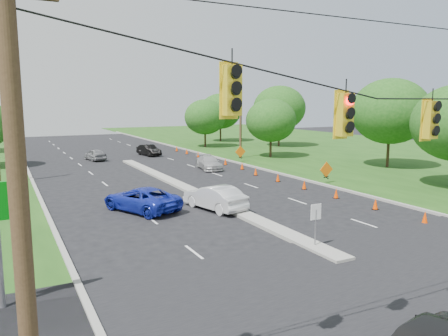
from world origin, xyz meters
TOP-DOWN VIEW (x-y plane):
  - ground at (0.00, 0.00)m, footprint 160.00×160.00m
  - cross_street at (0.00, 0.00)m, footprint 160.00×14.00m
  - curb_left at (-10.10, 30.00)m, footprint 0.25×110.00m
  - curb_right at (10.10, 30.00)m, footprint 0.25×110.00m
  - median at (0.00, 21.00)m, footprint 1.00×34.00m
  - median_sign at (0.00, 6.00)m, footprint 0.55×0.06m
  - utility_pole_far_right at (12.50, 35.00)m, footprint 0.28×0.28m
  - cone_1 at (7.87, 6.50)m, footprint 0.32×0.32m
  - cone_2 at (7.87, 10.00)m, footprint 0.32×0.32m
  - cone_3 at (7.87, 13.50)m, footprint 0.32×0.32m
  - cone_4 at (7.87, 17.00)m, footprint 0.32×0.32m
  - cone_5 at (7.87, 20.50)m, footprint 0.32×0.32m
  - cone_6 at (7.87, 24.00)m, footprint 0.32×0.32m
  - cone_7 at (8.47, 27.50)m, footprint 0.32×0.32m
  - cone_8 at (8.47, 31.00)m, footprint 0.32×0.32m
  - cone_9 at (8.47, 34.50)m, footprint 0.32×0.32m
  - cone_10 at (8.47, 38.00)m, footprint 0.32×0.32m
  - cone_11 at (8.47, 41.50)m, footprint 0.32×0.32m
  - cone_12 at (8.47, 45.00)m, footprint 0.32×0.32m
  - work_sign_1 at (10.80, 18.00)m, footprint 1.27×0.58m
  - work_sign_2 at (10.80, 32.00)m, footprint 1.27×0.58m
  - tree_8 at (22.00, 22.00)m, footprint 7.56×7.56m
  - tree_9 at (16.00, 34.00)m, footprint 5.88×5.88m
  - tree_10 at (24.00, 44.00)m, footprint 7.56×7.56m
  - tree_11 at (20.00, 55.00)m, footprint 6.72×6.72m
  - tree_12 at (14.00, 48.00)m, footprint 5.88×5.88m
  - white_sedan at (-0.83, 14.53)m, footprint 2.57×4.81m
  - blue_pickup at (-4.90, 16.26)m, footprint 4.33×5.74m
  - silver_car_far at (5.67, 29.12)m, footprint 2.52×4.68m
  - silver_car_oncoming at (-2.86, 40.81)m, footprint 2.07×3.97m
  - dark_car_receding at (3.80, 42.28)m, footprint 2.09×4.25m

SIDE VIEW (x-z plane):
  - ground at x=0.00m, z-range 0.00..0.00m
  - cross_street at x=0.00m, z-range -0.01..0.01m
  - curb_left at x=-10.10m, z-range -0.08..0.08m
  - curb_right at x=10.10m, z-range -0.08..0.08m
  - median at x=0.00m, z-range -0.09..0.09m
  - cone_1 at x=7.87m, z-range 0.00..0.70m
  - cone_2 at x=7.87m, z-range 0.00..0.70m
  - cone_3 at x=7.87m, z-range 0.00..0.70m
  - cone_4 at x=7.87m, z-range 0.00..0.70m
  - cone_5 at x=7.87m, z-range 0.00..0.70m
  - cone_6 at x=7.87m, z-range 0.00..0.70m
  - cone_7 at x=8.47m, z-range 0.00..0.70m
  - cone_8 at x=8.47m, z-range 0.00..0.70m
  - cone_9 at x=8.47m, z-range 0.00..0.70m
  - cone_10 at x=8.47m, z-range 0.00..0.70m
  - cone_11 at x=8.47m, z-range 0.00..0.70m
  - cone_12 at x=8.47m, z-range 0.00..0.70m
  - silver_car_far at x=5.67m, z-range 0.00..1.29m
  - silver_car_oncoming at x=-2.86m, z-range 0.00..1.29m
  - dark_car_receding at x=3.80m, z-range 0.00..1.34m
  - blue_pickup at x=-4.90m, z-range 0.00..1.45m
  - white_sedan at x=-0.83m, z-range 0.00..1.51m
  - work_sign_1 at x=10.80m, z-range 0.41..1.78m
  - work_sign_2 at x=10.80m, z-range 0.41..1.78m
  - median_sign at x=0.00m, z-range 0.44..2.49m
  - tree_9 at x=16.00m, z-range 0.91..7.77m
  - tree_12 at x=14.00m, z-range 0.91..7.77m
  - utility_pole_far_right at x=12.50m, z-range 0.00..9.00m
  - tree_11 at x=20.00m, z-range 1.04..8.88m
  - tree_8 at x=22.00m, z-range 1.17..9.99m
  - tree_10 at x=24.00m, z-range 1.17..9.99m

